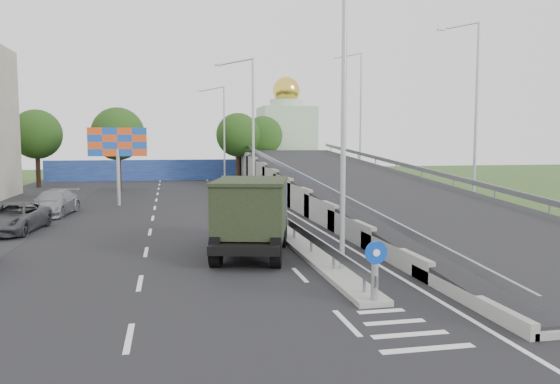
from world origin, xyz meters
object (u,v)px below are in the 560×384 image
object	(u,v)px
lamp_post_far	(223,129)
parked_car_d	(53,203)
billboard	(118,146)
dump_truck	(253,211)
lamp_post_mid	(251,123)
parked_car_c	(12,218)
church	(286,135)
lamp_post_near	(338,105)
sign_bollard	(375,271)
parked_car_e	(54,199)

from	to	relation	value
lamp_post_far	parked_car_d	xyz separation A→B (m)	(-12.62, -22.33, -5.05)
billboard	dump_truck	distance (m)	19.23
lamp_post_mid	parked_car_c	xyz separation A→B (m)	(-13.34, -8.67, -5.07)
dump_truck	parked_car_c	bearing A→B (deg)	161.77
church	parked_car_c	world-z (taller)	church
dump_truck	billboard	bearing A→B (deg)	125.57
church	dump_truck	size ratio (longest dim) A/B	1.86
lamp_post_far	lamp_post_near	bearing A→B (deg)	-90.00
sign_bollard	parked_car_d	xyz separation A→B (m)	(-12.51, 21.50, -0.27)
lamp_post_mid	dump_truck	bearing A→B (deg)	-98.14
parked_car_c	parked_car_e	distance (m)	9.69
lamp_post_mid	parked_car_e	world-z (taller)	lamp_post_mid
dump_truck	parked_car_e	bearing A→B (deg)	137.66
church	parked_car_e	size ratio (longest dim) A/B	3.51
billboard	parked_car_d	bearing A→B (deg)	-129.04
sign_bollard	church	size ratio (longest dim) A/B	0.12
lamp_post_mid	lamp_post_near	bearing A→B (deg)	-90.00
sign_bollard	lamp_post_near	size ratio (longest dim) A/B	0.17
lamp_post_far	parked_car_c	size ratio (longest dim) A/B	1.89
lamp_post_mid	dump_truck	size ratio (longest dim) A/B	1.36
lamp_post_mid	church	bearing A→B (deg)	73.78
sign_bollard	billboard	xyz separation A→B (m)	(-9.00, 25.83, 3.15)
church	billboard	bearing A→B (deg)	-120.70
parked_car_d	sign_bollard	bearing A→B (deg)	-53.02
dump_truck	lamp_post_mid	bearing A→B (deg)	96.37
billboard	parked_car_e	size ratio (longest dim) A/B	1.40
parked_car_e	parked_car_d	bearing A→B (deg)	-70.64
sign_bollard	lamp_post_near	bearing A→B (deg)	88.36
church	parked_car_c	xyz separation A→B (m)	(-23.24, -42.67, -4.57)
sign_bollard	lamp_post_far	distance (m)	44.08
parked_car_d	parked_car_e	xyz separation A→B (m)	(-0.62, 3.35, -0.09)
lamp_post_mid	lamp_post_far	world-z (taller)	same
lamp_post_near	lamp_post_mid	distance (m)	20.00
lamp_post_near	church	bearing A→B (deg)	79.62
billboard	parked_car_c	distance (m)	11.98
lamp_post_mid	lamp_post_far	bearing A→B (deg)	90.00
sign_bollard	parked_car_d	world-z (taller)	sign_bollard
lamp_post_near	lamp_post_far	world-z (taller)	same
lamp_post_near	parked_car_c	xyz separation A→B (m)	(-13.34, 11.33, -5.07)
parked_car_c	parked_car_d	size ratio (longest dim) A/B	1.02
dump_truck	church	bearing A→B (deg)	90.80
lamp_post_mid	billboard	bearing A→B (deg)	167.62
lamp_post_near	parked_car_d	world-z (taller)	lamp_post_near
sign_bollard	parked_car_c	size ratio (longest dim) A/B	0.31
lamp_post_near	parked_car_d	xyz separation A→B (m)	(-12.62, 17.67, -5.05)
sign_bollard	lamp_post_mid	bearing A→B (deg)	89.74
billboard	dump_truck	xyz separation A→B (m)	(6.85, -17.79, -2.48)
lamp_post_mid	billboard	world-z (taller)	lamp_post_mid
church	parked_car_d	size ratio (longest dim) A/B	2.63
parked_car_d	billboard	bearing A→B (deg)	57.75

